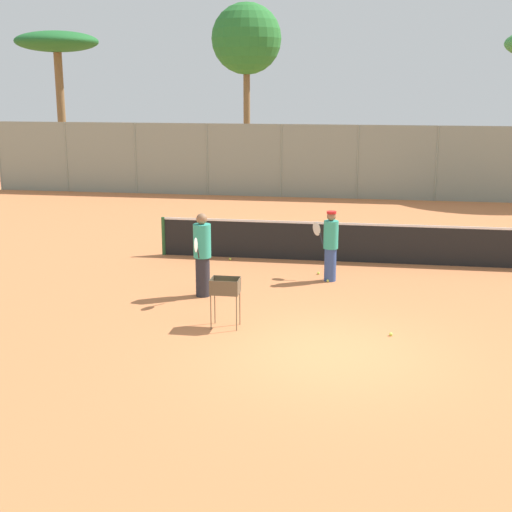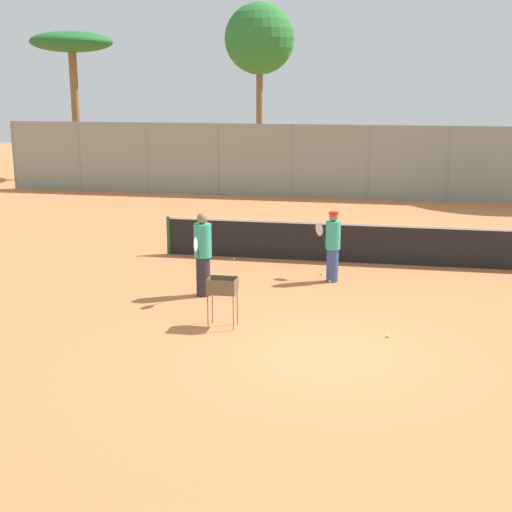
{
  "view_description": "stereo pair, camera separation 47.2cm",
  "coord_description": "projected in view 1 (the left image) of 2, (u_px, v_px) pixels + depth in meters",
  "views": [
    {
      "loc": [
        0.57,
        -12.02,
        4.74
      ],
      "look_at": [
        -1.86,
        2.98,
        1.0
      ],
      "focal_mm": 50.0,
      "sensor_mm": 36.0,
      "label": 1
    },
    {
      "loc": [
        1.04,
        -11.94,
        4.74
      ],
      "look_at": [
        -1.86,
        2.98,
        1.0
      ],
      "focal_mm": 50.0,
      "sensor_mm": 36.0,
      "label": 2
    }
  ],
  "objects": [
    {
      "name": "ground_plane",
      "position": [
        332.0,
        353.0,
        12.75
      ],
      "size": [
        80.0,
        80.0,
        0.0
      ],
      "primitive_type": "plane",
      "color": "#C67242"
    },
    {
      "name": "tennis_net",
      "position": [
        347.0,
        242.0,
        19.08
      ],
      "size": [
        10.29,
        0.1,
        1.07
      ],
      "color": "#26592D",
      "rests_on": "ground_plane"
    },
    {
      "name": "back_fence",
      "position": [
        357.0,
        162.0,
        29.13
      ],
      "size": [
        31.6,
        0.08,
        3.02
      ],
      "color": "gray",
      "rests_on": "ground_plane"
    },
    {
      "name": "tree_0",
      "position": [
        57.0,
        46.0,
        34.23
      ],
      "size": [
        3.97,
        3.97,
        7.08
      ],
      "color": "brown",
      "rests_on": "ground_plane"
    },
    {
      "name": "tree_3",
      "position": [
        247.0,
        40.0,
        33.45
      ],
      "size": [
        3.3,
        3.3,
        8.33
      ],
      "color": "brown",
      "rests_on": "ground_plane"
    },
    {
      "name": "player_white_outfit",
      "position": [
        330.0,
        245.0,
        17.19
      ],
      "size": [
        0.71,
        0.71,
        1.72
      ],
      "rotation": [
        0.0,
        0.0,
        2.35
      ],
      "color": "#334C8C",
      "rests_on": "ground_plane"
    },
    {
      "name": "player_red_cap",
      "position": [
        202.0,
        254.0,
        15.93
      ],
      "size": [
        0.4,
        0.96,
        1.9
      ],
      "rotation": [
        0.0,
        0.0,
        4.71
      ],
      "color": "#26262D",
      "rests_on": "ground_plane"
    },
    {
      "name": "ball_cart",
      "position": [
        225.0,
        290.0,
        13.94
      ],
      "size": [
        0.56,
        0.41,
        1.0
      ],
      "color": "brown",
      "rests_on": "ground_plane"
    },
    {
      "name": "tennis_ball_0",
      "position": [
        328.0,
        281.0,
        17.26
      ],
      "size": [
        0.07,
        0.07,
        0.07
      ],
      "primitive_type": "sphere",
      "color": "#D1E54C",
      "rests_on": "ground_plane"
    },
    {
      "name": "tennis_ball_2",
      "position": [
        230.0,
        259.0,
        19.37
      ],
      "size": [
        0.07,
        0.07,
        0.07
      ],
      "primitive_type": "sphere",
      "color": "#D1E54C",
      "rests_on": "ground_plane"
    },
    {
      "name": "tennis_ball_3",
      "position": [
        318.0,
        273.0,
        17.95
      ],
      "size": [
        0.07,
        0.07,
        0.07
      ],
      "primitive_type": "sphere",
      "color": "#D1E54C",
      "rests_on": "ground_plane"
    },
    {
      "name": "tennis_ball_4",
      "position": [
        391.0,
        334.0,
        13.62
      ],
      "size": [
        0.07,
        0.07,
        0.07
      ],
      "primitive_type": "sphere",
      "color": "#D1E54C",
      "rests_on": "ground_plane"
    },
    {
      "name": "parked_car",
      "position": [
        479.0,
        174.0,
        32.07
      ],
      "size": [
        4.2,
        1.7,
        1.6
      ],
      "color": "#3F4C8C",
      "rests_on": "ground_plane"
    }
  ]
}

